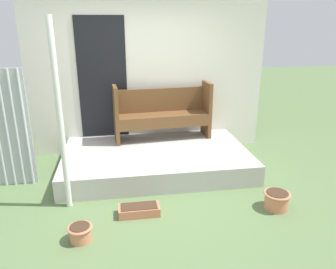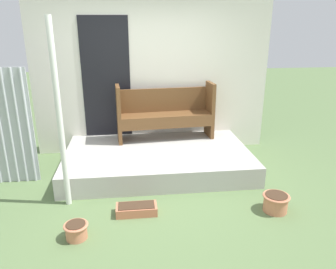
{
  "view_description": "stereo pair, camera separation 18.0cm",
  "coord_description": "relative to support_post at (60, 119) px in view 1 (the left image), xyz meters",
  "views": [
    {
      "loc": [
        -0.44,
        -3.87,
        2.22
      ],
      "look_at": [
        0.23,
        0.3,
        0.76
      ],
      "focal_mm": 35.0,
      "sensor_mm": 36.0,
      "label": 1
    },
    {
      "loc": [
        -0.27,
        -3.9,
        2.22
      ],
      "look_at": [
        0.23,
        0.3,
        0.76
      ],
      "focal_mm": 35.0,
      "sensor_mm": 36.0,
      "label": 2
    }
  ],
  "objects": [
    {
      "name": "ground_plane",
      "position": [
        1.11,
        0.07,
        -1.15
      ],
      "size": [
        24.0,
        24.0,
        0.0
      ],
      "primitive_type": "plane",
      "color": "#5B7547"
    },
    {
      "name": "house_wall",
      "position": [
        1.19,
        1.81,
        0.15
      ],
      "size": [
        4.05,
        0.08,
        2.6
      ],
      "color": "white",
      "rests_on": "ground_plane"
    },
    {
      "name": "bench",
      "position": [
        1.41,
        1.49,
        -0.35
      ],
      "size": [
        1.64,
        0.52,
        0.94
      ],
      "rotation": [
        0.0,
        0.0,
        0.08
      ],
      "color": "brown",
      "rests_on": "porch_slab"
    },
    {
      "name": "flower_pot_middle",
      "position": [
        2.56,
        -0.48,
        -1.02
      ],
      "size": [
        0.33,
        0.33,
        0.23
      ],
      "color": "tan",
      "rests_on": "ground_plane"
    },
    {
      "name": "support_post",
      "position": [
        0.0,
        0.0,
        0.0
      ],
      "size": [
        0.07,
        0.07,
        2.29
      ],
      "color": "white",
      "rests_on": "ground_plane"
    },
    {
      "name": "planter_box_rect",
      "position": [
        0.86,
        -0.34,
        -1.09
      ],
      "size": [
        0.5,
        0.23,
        0.12
      ],
      "color": "#C67251",
      "rests_on": "ground_plane"
    },
    {
      "name": "flower_pot_left",
      "position": [
        0.21,
        -0.74,
        -1.05
      ],
      "size": [
        0.27,
        0.27,
        0.18
      ],
      "color": "tan",
      "rests_on": "ground_plane"
    },
    {
      "name": "porch_slab",
      "position": [
        1.23,
        0.93,
        -0.99
      ],
      "size": [
        2.85,
        1.7,
        0.31
      ],
      "color": "#B2AFA8",
      "rests_on": "ground_plane"
    }
  ]
}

